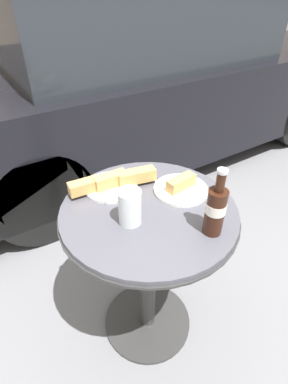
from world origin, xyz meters
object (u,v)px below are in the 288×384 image
(cola_bottle_left, at_px, (215,209))
(parked_car, at_px, (139,79))
(lunch_plate_far, at_px, (113,183))
(lunch_plate_near, at_px, (181,187))
(drinking_glass, at_px, (130,208))
(bistro_table, at_px, (148,249))

(cola_bottle_left, relative_size, parked_car, 0.06)
(cola_bottle_left, distance_m, lunch_plate_far, 0.42)
(lunch_plate_near, distance_m, parked_car, 1.88)
(cola_bottle_left, distance_m, drinking_glass, 0.27)
(bistro_table, bearing_deg, drinking_glass, -163.37)
(drinking_glass, bearing_deg, lunch_plate_far, 78.80)
(cola_bottle_left, bearing_deg, parked_car, 64.87)
(lunch_plate_near, relative_size, parked_car, 0.05)
(bistro_table, xyz_separation_m, lunch_plate_far, (-0.05, 0.17, 0.24))
(drinking_glass, relative_size, parked_car, 0.03)
(lunch_plate_near, height_order, lunch_plate_far, lunch_plate_far)
(lunch_plate_far, height_order, parked_car, parked_car)
(parked_car, bearing_deg, lunch_plate_near, -116.66)
(bistro_table, xyz_separation_m, parked_car, (1.00, 1.69, 0.10))
(drinking_glass, xyz_separation_m, parked_car, (1.09, 1.72, -0.17))
(bistro_table, relative_size, drinking_glass, 5.89)
(lunch_plate_near, xyz_separation_m, parked_car, (0.84, 1.67, -0.13))
(lunch_plate_near, distance_m, lunch_plate_far, 0.26)
(cola_bottle_left, height_order, drinking_glass, cola_bottle_left)
(parked_car, bearing_deg, cola_bottle_left, -115.13)
(bistro_table, distance_m, lunch_plate_near, 0.28)
(bistro_table, bearing_deg, lunch_plate_near, 7.40)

